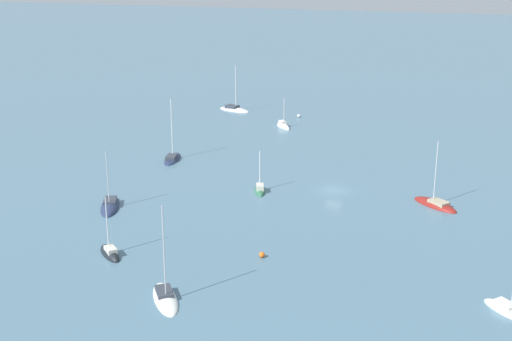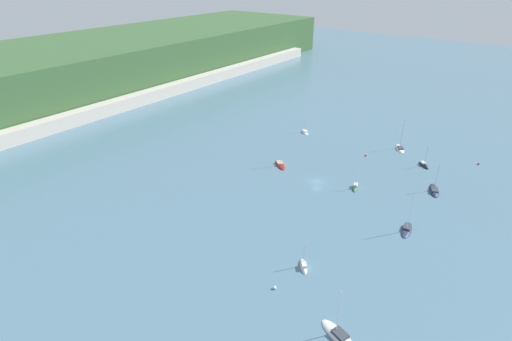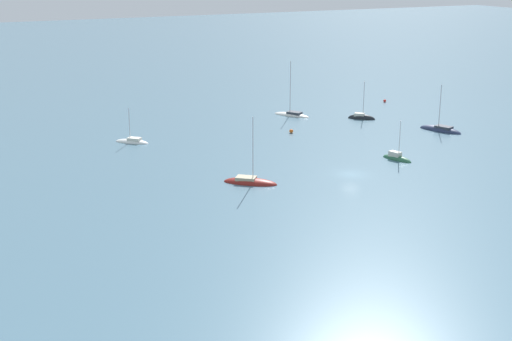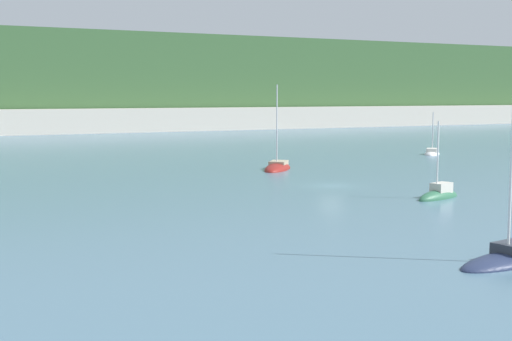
{
  "view_description": "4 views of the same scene",
  "coord_description": "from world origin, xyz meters",
  "px_view_note": "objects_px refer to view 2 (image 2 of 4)",
  "views": [
    {
      "loc": [
        106.75,
        16.76,
        38.32
      ],
      "look_at": [
        4.72,
        -11.61,
        3.83
      ],
      "focal_mm": 50.0,
      "sensor_mm": 36.0,
      "label": 1
    },
    {
      "loc": [
        -99.66,
        -50.99,
        61.54
      ],
      "look_at": [
        -10.77,
        16.19,
        3.45
      ],
      "focal_mm": 28.0,
      "sensor_mm": 36.0,
      "label": 2
    },
    {
      "loc": [
        -87.63,
        58.86,
        32.01
      ],
      "look_at": [
        3.04,
        14.75,
        1.7
      ],
      "focal_mm": 50.0,
      "sensor_mm": 36.0,
      "label": 3
    },
    {
      "loc": [
        -37.52,
        -58.12,
        8.76
      ],
      "look_at": [
        -4.49,
        7.47,
        1.0
      ],
      "focal_mm": 50.0,
      "sensor_mm": 36.0,
      "label": 4
    }
  ],
  "objects_px": {
    "sailboat_7": "(280,165)",
    "sailboat_1": "(424,166)",
    "sailboat_3": "(338,334)",
    "sailboat_8": "(305,132)",
    "mooring_buoy_2": "(366,155)",
    "sailboat_5": "(434,191)",
    "sailboat_6": "(400,148)",
    "sailboat_2": "(303,267)",
    "sailboat_4": "(355,188)",
    "mooring_buoy_1": "(275,288)",
    "mooring_buoy_0": "(479,164)",
    "sailboat_0": "(407,230)"
  },
  "relations": [
    {
      "from": "sailboat_2",
      "to": "sailboat_7",
      "type": "distance_m",
      "value": 51.61
    },
    {
      "from": "sailboat_3",
      "to": "sailboat_5",
      "type": "xyz_separation_m",
      "value": [
        65.65,
        0.82,
        -0.05
      ]
    },
    {
      "from": "sailboat_3",
      "to": "mooring_buoy_2",
      "type": "xyz_separation_m",
      "value": [
        76.64,
        27.42,
        0.26
      ]
    },
    {
      "from": "sailboat_1",
      "to": "sailboat_6",
      "type": "xyz_separation_m",
      "value": [
        9.06,
        11.34,
        0.01
      ]
    },
    {
      "from": "sailboat_7",
      "to": "sailboat_1",
      "type": "bearing_deg",
      "value": 76.65
    },
    {
      "from": "mooring_buoy_0",
      "to": "sailboat_6",
      "type": "bearing_deg",
      "value": 97.31
    },
    {
      "from": "sailboat_7",
      "to": "mooring_buoy_2",
      "type": "xyz_separation_m",
      "value": [
        24.75,
        -20.46,
        0.29
      ]
    },
    {
      "from": "sailboat_1",
      "to": "sailboat_3",
      "type": "xyz_separation_m",
      "value": [
        -81.09,
        -8.54,
        0.02
      ]
    },
    {
      "from": "sailboat_0",
      "to": "sailboat_1",
      "type": "xyz_separation_m",
      "value": [
        40.53,
        7.8,
        -0.04
      ]
    },
    {
      "from": "sailboat_5",
      "to": "sailboat_6",
      "type": "xyz_separation_m",
      "value": [
        24.5,
        19.06,
        0.04
      ]
    },
    {
      "from": "sailboat_4",
      "to": "sailboat_6",
      "type": "xyz_separation_m",
      "value": [
        37.33,
        -0.77,
        -0.03
      ]
    },
    {
      "from": "sailboat_8",
      "to": "sailboat_0",
      "type": "bearing_deg",
      "value": -172.94
    },
    {
      "from": "sailboat_2",
      "to": "sailboat_6",
      "type": "bearing_deg",
      "value": -36.41
    },
    {
      "from": "sailboat_4",
      "to": "mooring_buoy_1",
      "type": "bearing_deg",
      "value": -12.35
    },
    {
      "from": "sailboat_5",
      "to": "sailboat_7",
      "type": "xyz_separation_m",
      "value": [
        -13.76,
        47.05,
        0.01
      ]
    },
    {
      "from": "mooring_buoy_0",
      "to": "mooring_buoy_1",
      "type": "relative_size",
      "value": 0.92
    },
    {
      "from": "sailboat_8",
      "to": "sailboat_4",
      "type": "bearing_deg",
      "value": -175.69
    },
    {
      "from": "sailboat_8",
      "to": "sailboat_2",
      "type": "bearing_deg",
      "value": 164.84
    },
    {
      "from": "sailboat_5",
      "to": "sailboat_6",
      "type": "distance_m",
      "value": 31.04
    },
    {
      "from": "sailboat_3",
      "to": "sailboat_8",
      "type": "bearing_deg",
      "value": -36.52
    },
    {
      "from": "sailboat_3",
      "to": "mooring_buoy_0",
      "type": "distance_m",
      "value": 93.71
    },
    {
      "from": "sailboat_1",
      "to": "sailboat_7",
      "type": "relative_size",
      "value": 0.81
    },
    {
      "from": "mooring_buoy_0",
      "to": "mooring_buoy_1",
      "type": "bearing_deg",
      "value": 166.18
    },
    {
      "from": "sailboat_8",
      "to": "mooring_buoy_0",
      "type": "height_order",
      "value": "sailboat_8"
    },
    {
      "from": "sailboat_3",
      "to": "mooring_buoy_2",
      "type": "relative_size",
      "value": 15.14
    },
    {
      "from": "mooring_buoy_1",
      "to": "sailboat_1",
      "type": "bearing_deg",
      "value": -5.5
    },
    {
      "from": "mooring_buoy_0",
      "to": "mooring_buoy_1",
      "type": "xyz_separation_m",
      "value": [
        -90.84,
        22.35,
        0.03
      ]
    },
    {
      "from": "sailboat_1",
      "to": "sailboat_6",
      "type": "distance_m",
      "value": 14.52
    },
    {
      "from": "sailboat_6",
      "to": "sailboat_5",
      "type": "bearing_deg",
      "value": -174.0
    },
    {
      "from": "sailboat_8",
      "to": "sailboat_1",
      "type": "bearing_deg",
      "value": -137.91
    },
    {
      "from": "sailboat_8",
      "to": "sailboat_6",
      "type": "bearing_deg",
      "value": -124.56
    },
    {
      "from": "sailboat_4",
      "to": "sailboat_8",
      "type": "distance_m",
      "value": 46.83
    },
    {
      "from": "sailboat_6",
      "to": "sailboat_7",
      "type": "distance_m",
      "value": 47.41
    },
    {
      "from": "sailboat_1",
      "to": "sailboat_8",
      "type": "relative_size",
      "value": 1.27
    },
    {
      "from": "mooring_buoy_2",
      "to": "sailboat_8",
      "type": "bearing_deg",
      "value": 77.98
    },
    {
      "from": "sailboat_1",
      "to": "mooring_buoy_2",
      "type": "xyz_separation_m",
      "value": [
        -4.45,
        18.88,
        0.28
      ]
    },
    {
      "from": "sailboat_2",
      "to": "mooring_buoy_2",
      "type": "bearing_deg",
      "value": -29.04
    },
    {
      "from": "sailboat_4",
      "to": "sailboat_5",
      "type": "relative_size",
      "value": 0.75
    },
    {
      "from": "sailboat_0",
      "to": "sailboat_2",
      "type": "xyz_separation_m",
      "value": [
        -28.27,
        14.03,
        -0.02
      ]
    },
    {
      "from": "sailboat_4",
      "to": "sailboat_5",
      "type": "distance_m",
      "value": 23.62
    },
    {
      "from": "sailboat_0",
      "to": "sailboat_4",
      "type": "relative_size",
      "value": 1.59
    },
    {
      "from": "sailboat_4",
      "to": "sailboat_8",
      "type": "relative_size",
      "value": 1.07
    },
    {
      "from": "sailboat_7",
      "to": "mooring_buoy_1",
      "type": "bearing_deg",
      "value": -17.1
    },
    {
      "from": "sailboat_3",
      "to": "mooring_buoy_1",
      "type": "xyz_separation_m",
      "value": [
        2.66,
        16.1,
        0.24
      ]
    },
    {
      "from": "sailboat_1",
      "to": "sailboat_2",
      "type": "relative_size",
      "value": 1.19
    },
    {
      "from": "sailboat_0",
      "to": "sailboat_7",
      "type": "height_order",
      "value": "sailboat_0"
    },
    {
      "from": "sailboat_1",
      "to": "sailboat_5",
      "type": "distance_m",
      "value": 17.26
    },
    {
      "from": "sailboat_5",
      "to": "sailboat_7",
      "type": "height_order",
      "value": "sailboat_7"
    },
    {
      "from": "sailboat_7",
      "to": "sailboat_8",
      "type": "relative_size",
      "value": 1.57
    },
    {
      "from": "sailboat_2",
      "to": "mooring_buoy_0",
      "type": "height_order",
      "value": "sailboat_2"
    }
  ]
}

